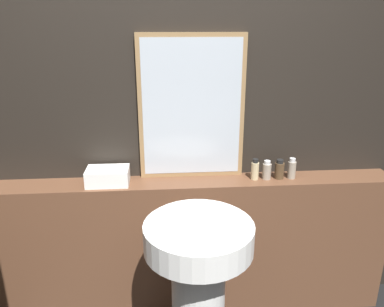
{
  "coord_description": "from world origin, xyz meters",
  "views": [
    {
      "loc": [
        -0.06,
        -0.7,
        1.77
      ],
      "look_at": [
        0.09,
        1.21,
        1.11
      ],
      "focal_mm": 35.0,
      "sensor_mm": 36.0,
      "label": 1
    }
  ],
  "objects": [
    {
      "name": "conditioner_bottle",
      "position": [
        0.54,
        1.31,
        0.95
      ],
      "size": [
        0.05,
        0.05,
        0.11
      ],
      "color": "gray",
      "rests_on": "vanity_counter"
    },
    {
      "name": "pedestal_sink",
      "position": [
        0.09,
        0.81,
        0.58
      ],
      "size": [
        0.52,
        0.52,
        0.91
      ],
      "color": "white",
      "rests_on": "ground_plane"
    },
    {
      "name": "towel_stack",
      "position": [
        -0.39,
        1.31,
        0.95
      ],
      "size": [
        0.24,
        0.16,
        0.09
      ],
      "color": "white",
      "rests_on": "vanity_counter"
    },
    {
      "name": "wall_back",
      "position": [
        0.0,
        1.45,
        1.25
      ],
      "size": [
        8.0,
        0.06,
        2.5
      ],
      "color": "black",
      "rests_on": "ground_plane"
    },
    {
      "name": "vanity_counter",
      "position": [
        0.0,
        1.31,
        0.45
      ],
      "size": [
        2.62,
        0.21,
        0.9
      ],
      "color": "brown",
      "rests_on": "ground_plane"
    },
    {
      "name": "body_wash_bottle",
      "position": [
        0.69,
        1.31,
        0.96
      ],
      "size": [
        0.05,
        0.05,
        0.13
      ],
      "color": "gray",
      "rests_on": "vanity_counter"
    },
    {
      "name": "mirror",
      "position": [
        0.1,
        1.4,
        1.32
      ],
      "size": [
        0.61,
        0.03,
        0.83
      ],
      "color": "#937047",
      "rests_on": "vanity_counter"
    },
    {
      "name": "shampoo_bottle",
      "position": [
        0.47,
        1.31,
        0.96
      ],
      "size": [
        0.05,
        0.05,
        0.13
      ],
      "color": "#C6B284",
      "rests_on": "vanity_counter"
    },
    {
      "name": "lotion_bottle",
      "position": [
        0.61,
        1.31,
        0.96
      ],
      "size": [
        0.06,
        0.06,
        0.12
      ],
      "color": "#4C3823",
      "rests_on": "vanity_counter"
    }
  ]
}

